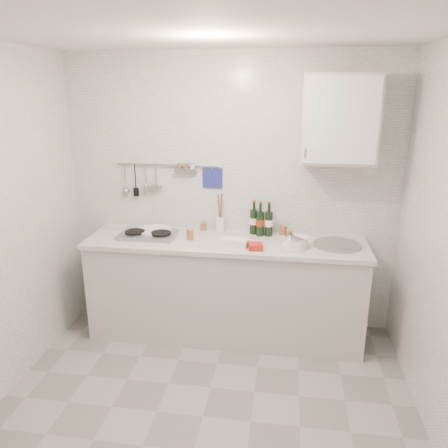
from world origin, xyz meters
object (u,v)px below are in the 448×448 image
(wine_bottles, at_px, (261,218))
(utensil_crock, at_px, (220,222))
(wall_cabinet, at_px, (339,119))
(plate_stack_hob, at_px, (153,231))
(plate_stack_sink, at_px, (296,243))

(wine_bottles, relative_size, utensil_crock, 0.85)
(wine_bottles, bearing_deg, utensil_crock, 172.62)
(wall_cabinet, height_order, wine_bottles, wall_cabinet)
(wall_cabinet, xyz_separation_m, plate_stack_hob, (-1.58, -0.04, -1.01))
(wall_cabinet, distance_m, plate_stack_sink, 1.05)
(wall_cabinet, bearing_deg, plate_stack_hob, -178.60)
(wine_bottles, height_order, utensil_crock, utensil_crock)
(wall_cabinet, bearing_deg, plate_stack_sink, -142.87)
(wall_cabinet, relative_size, wine_bottles, 2.26)
(wall_cabinet, height_order, utensil_crock, wall_cabinet)
(plate_stack_hob, xyz_separation_m, utensil_crock, (0.59, 0.15, 0.06))
(wall_cabinet, relative_size, plate_stack_hob, 2.15)
(plate_stack_sink, bearing_deg, wall_cabinet, 37.13)
(wall_cabinet, bearing_deg, utensil_crock, 173.26)
(wall_cabinet, height_order, plate_stack_hob, wall_cabinet)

